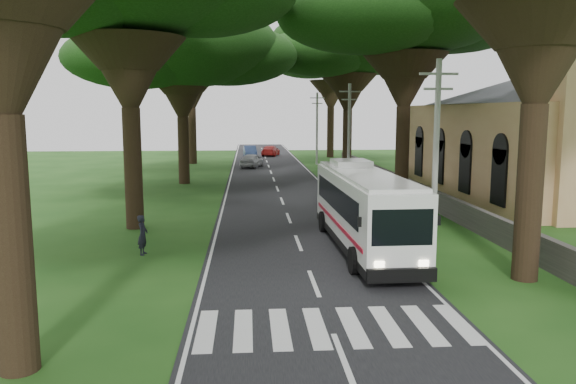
{
  "coord_description": "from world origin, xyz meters",
  "views": [
    {
      "loc": [
        -2.22,
        -16.58,
        5.88
      ],
      "look_at": [
        -0.39,
        9.05,
        2.2
      ],
      "focal_mm": 35.0,
      "sensor_mm": 36.0,
      "label": 1
    }
  ],
  "objects_px": {
    "coach_bus": "(363,208)",
    "distant_car_c": "(271,151)",
    "church": "(535,126)",
    "pole_mid": "(349,134)",
    "pole_near": "(436,153)",
    "pole_far": "(317,127)",
    "distant_car_a": "(252,160)",
    "pedestrian": "(143,235)",
    "distant_car_b": "(250,151)"
  },
  "relations": [
    {
      "from": "pole_mid",
      "to": "distant_car_b",
      "type": "distance_m",
      "value": 32.09
    },
    {
      "from": "coach_bus",
      "to": "pedestrian",
      "type": "xyz_separation_m",
      "value": [
        -9.31,
        -0.35,
        -0.96
      ]
    },
    {
      "from": "pole_far",
      "to": "pedestrian",
      "type": "bearing_deg",
      "value": -107.05
    },
    {
      "from": "pole_near",
      "to": "pedestrian",
      "type": "height_order",
      "value": "pole_near"
    },
    {
      "from": "pole_mid",
      "to": "distant_car_c",
      "type": "distance_m",
      "value": 33.02
    },
    {
      "from": "coach_bus",
      "to": "distant_car_c",
      "type": "distance_m",
      "value": 51.69
    },
    {
      "from": "coach_bus",
      "to": "pedestrian",
      "type": "bearing_deg",
      "value": -179.08
    },
    {
      "from": "pole_far",
      "to": "distant_car_c",
      "type": "relative_size",
      "value": 1.7
    },
    {
      "from": "church",
      "to": "pole_far",
      "type": "xyz_separation_m",
      "value": [
        -12.36,
        24.45,
        -0.73
      ]
    },
    {
      "from": "distant_car_b",
      "to": "distant_car_a",
      "type": "bearing_deg",
      "value": -93.95
    },
    {
      "from": "coach_bus",
      "to": "pedestrian",
      "type": "relative_size",
      "value": 6.82
    },
    {
      "from": "pole_mid",
      "to": "distant_car_b",
      "type": "relative_size",
      "value": 1.82
    },
    {
      "from": "church",
      "to": "pole_near",
      "type": "xyz_separation_m",
      "value": [
        -12.36,
        -15.55,
        -0.73
      ]
    },
    {
      "from": "church",
      "to": "coach_bus",
      "type": "relative_size",
      "value": 2.11
    },
    {
      "from": "pole_mid",
      "to": "distant_car_b",
      "type": "bearing_deg",
      "value": 103.52
    },
    {
      "from": "coach_bus",
      "to": "distant_car_a",
      "type": "height_order",
      "value": "coach_bus"
    },
    {
      "from": "pole_near",
      "to": "pedestrian",
      "type": "bearing_deg",
      "value": 177.6
    },
    {
      "from": "church",
      "to": "distant_car_c",
      "type": "bearing_deg",
      "value": 114.78
    },
    {
      "from": "distant_car_c",
      "to": "pedestrian",
      "type": "distance_m",
      "value": 52.52
    },
    {
      "from": "pole_mid",
      "to": "distant_car_a",
      "type": "bearing_deg",
      "value": 113.33
    },
    {
      "from": "distant_car_a",
      "to": "pedestrian",
      "type": "relative_size",
      "value": 2.61
    },
    {
      "from": "coach_bus",
      "to": "distant_car_b",
      "type": "height_order",
      "value": "coach_bus"
    },
    {
      "from": "distant_car_c",
      "to": "pole_far",
      "type": "bearing_deg",
      "value": 123.24
    },
    {
      "from": "pole_near",
      "to": "distant_car_a",
      "type": "distance_m",
      "value": 37.84
    },
    {
      "from": "church",
      "to": "coach_bus",
      "type": "distance_m",
      "value": 21.34
    },
    {
      "from": "distant_car_c",
      "to": "pedestrian",
      "type": "xyz_separation_m",
      "value": [
        -7.41,
        -52.0,
        0.12
      ]
    },
    {
      "from": "distant_car_a",
      "to": "pedestrian",
      "type": "xyz_separation_m",
      "value": [
        -4.79,
        -36.46,
        0.06
      ]
    },
    {
      "from": "pole_mid",
      "to": "distant_car_c",
      "type": "relative_size",
      "value": 1.7
    },
    {
      "from": "church",
      "to": "coach_bus",
      "type": "xyz_separation_m",
      "value": [
        -15.16,
        -14.69,
        -3.11
      ]
    },
    {
      "from": "church",
      "to": "pole_far",
      "type": "height_order",
      "value": "church"
    },
    {
      "from": "distant_car_a",
      "to": "pedestrian",
      "type": "height_order",
      "value": "pedestrian"
    },
    {
      "from": "pole_mid",
      "to": "distant_car_a",
      "type": "height_order",
      "value": "pole_mid"
    },
    {
      "from": "pole_near",
      "to": "coach_bus",
      "type": "bearing_deg",
      "value": 163.0
    },
    {
      "from": "pole_mid",
      "to": "coach_bus",
      "type": "height_order",
      "value": "pole_mid"
    },
    {
      "from": "pole_near",
      "to": "pole_mid",
      "type": "bearing_deg",
      "value": 90.0
    },
    {
      "from": "church",
      "to": "pole_far",
      "type": "relative_size",
      "value": 3.0
    },
    {
      "from": "pole_far",
      "to": "pedestrian",
      "type": "distance_m",
      "value": 41.44
    },
    {
      "from": "church",
      "to": "coach_bus",
      "type": "height_order",
      "value": "church"
    },
    {
      "from": "coach_bus",
      "to": "distant_car_b",
      "type": "distance_m",
      "value": 50.4
    },
    {
      "from": "pole_mid",
      "to": "coach_bus",
      "type": "bearing_deg",
      "value": -98.32
    },
    {
      "from": "distant_car_a",
      "to": "distant_car_c",
      "type": "relative_size",
      "value": 0.93
    },
    {
      "from": "church",
      "to": "distant_car_c",
      "type": "distance_m",
      "value": 40.92
    },
    {
      "from": "coach_bus",
      "to": "pole_mid",
      "type": "bearing_deg",
      "value": 80.45
    },
    {
      "from": "church",
      "to": "pedestrian",
      "type": "xyz_separation_m",
      "value": [
        -24.47,
        -15.04,
        -4.08
      ]
    },
    {
      "from": "pole_far",
      "to": "coach_bus",
      "type": "relative_size",
      "value": 0.7
    },
    {
      "from": "pole_near",
      "to": "pole_far",
      "type": "distance_m",
      "value": 40.0
    },
    {
      "from": "pole_mid",
      "to": "pole_near",
      "type": "bearing_deg",
      "value": -90.0
    },
    {
      "from": "pole_mid",
      "to": "distant_car_a",
      "type": "relative_size",
      "value": 1.84
    },
    {
      "from": "church",
      "to": "distant_car_b",
      "type": "relative_size",
      "value": 5.45
    },
    {
      "from": "distant_car_c",
      "to": "church",
      "type": "bearing_deg",
      "value": 127.43
    }
  ]
}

